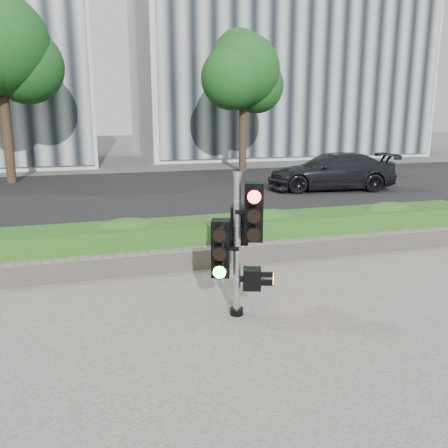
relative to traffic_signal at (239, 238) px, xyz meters
name	(u,v)px	position (x,y,z in m)	size (l,w,h in m)	color
ground	(238,310)	(0.05, 0.18, -1.08)	(120.00, 120.00, 0.00)	#51514C
sidewalk	(329,417)	(0.05, -2.32, -1.06)	(16.00, 11.00, 0.03)	#9E9389
road	(142,195)	(0.05, 10.18, -1.07)	(60.00, 13.00, 0.02)	black
curb	(187,247)	(0.05, 3.33, -1.02)	(60.00, 0.25, 0.12)	gray
stone_wall	(203,258)	(0.05, 2.08, -0.88)	(12.00, 0.32, 0.34)	gray
hedge	(194,239)	(0.05, 2.73, -0.71)	(12.00, 1.00, 0.68)	#4B972E
building_right	(274,63)	(11.05, 25.18, 4.92)	(18.00, 10.00, 12.00)	#B7B7B2
tree_right	(243,73)	(5.53, 15.73, 3.40)	(4.10, 3.58, 6.53)	black
traffic_signal	(239,238)	(0.00, 0.00, 0.00)	(0.70, 0.58, 1.90)	black
car_dark	(331,171)	(6.65, 9.37, -0.41)	(1.83, 4.49, 1.30)	black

